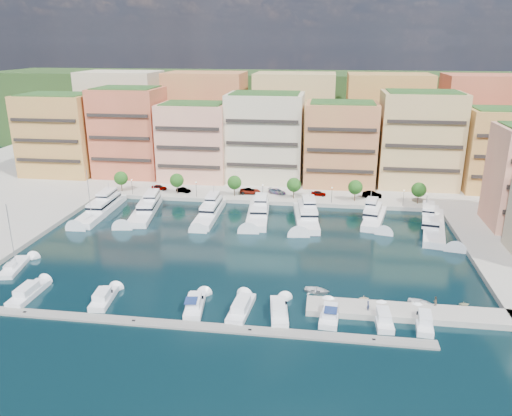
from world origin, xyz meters
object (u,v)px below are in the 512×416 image
at_px(cruiser_2, 104,299).
at_px(car_3, 277,191).
at_px(car_4, 319,193).
at_px(yacht_3, 258,212).
at_px(tender_1, 364,298).
at_px(person_1, 435,301).
at_px(tender_3, 464,304).
at_px(yacht_5, 374,216).
at_px(cruiser_0, 28,293).
at_px(tender_0, 317,290).
at_px(cruiser_4, 195,305).
at_px(lamppost_3, 332,192).
at_px(yacht_4, 306,216).
at_px(cruiser_6, 279,311).
at_px(cruiser_8, 383,319).
at_px(yacht_1, 146,209).
at_px(car_1, 183,190).
at_px(tree_1, 177,180).
at_px(car_0, 159,187).
at_px(lamppost_0, 132,184).
at_px(tree_5, 419,190).
at_px(cruiser_5, 241,309).
at_px(tree_4, 355,187).
at_px(cruiser_7, 330,315).
at_px(car_2, 250,191).
at_px(yacht_6, 433,223).
at_px(sailboat_0, 14,268).
at_px(car_5, 372,195).
at_px(sailboat_2, 91,221).
at_px(tree_2, 234,183).
at_px(lamppost_1, 196,187).
at_px(lamppost_4, 404,195).
at_px(lamppost_2, 263,189).
at_px(yacht_2, 210,211).
at_px(tender_2, 421,303).
at_px(tree_3, 294,185).
at_px(yacht_0, 102,207).

bearing_deg(cruiser_2, car_3, 69.94).
bearing_deg(car_4, yacht_3, 144.58).
relative_size(tender_1, person_1, 1.09).
bearing_deg(tender_3, car_4, 20.84).
bearing_deg(yacht_5, tender_3, -74.14).
relative_size(cruiser_0, tender_0, 2.14).
bearing_deg(cruiser_4, yacht_5, 55.43).
distance_m(lamppost_3, yacht_4, 13.13).
distance_m(cruiser_6, cruiser_8, 15.97).
relative_size(yacht_1, yacht_3, 1.11).
distance_m(yacht_3, car_1, 27.15).
height_order(tree_1, car_0, tree_1).
bearing_deg(car_0, lamppost_0, 132.94).
xyz_separation_m(tree_5, cruiser_5, (-36.25, -58.10, -4.20)).
relative_size(tree_4, cruiser_7, 0.75).
relative_size(car_2, car_3, 1.16).
distance_m(yacht_6, tender_0, 43.10).
distance_m(tree_5, sailboat_0, 94.92).
bearing_deg(car_5, cruiser_2, 150.43).
bearing_deg(person_1, car_0, -77.61).
distance_m(sailboat_2, person_1, 78.80).
distance_m(lamppost_0, cruiser_4, 64.51).
bearing_deg(cruiser_5, tree_2, 101.43).
bearing_deg(lamppost_0, car_0, 40.27).
bearing_deg(lamppost_1, lamppost_4, 0.00).
relative_size(lamppost_0, lamppost_1, 1.00).
bearing_deg(sailboat_2, lamppost_0, 83.50).
xyz_separation_m(tree_5, car_3, (-36.79, 3.59, -3.03)).
height_order(lamppost_2, tender_3, lamppost_2).
height_order(lamppost_2, car_2, lamppost_2).
bearing_deg(lamppost_0, yacht_2, -25.16).
height_order(tender_2, person_1, person_1).
xyz_separation_m(tender_1, car_5, (5.41, 55.40, 1.39)).
xyz_separation_m(lamppost_3, yacht_6, (23.05, -12.99, -2.62)).
distance_m(cruiser_4, car_1, 62.25).
relative_size(cruiser_2, car_4, 1.95).
bearing_deg(cruiser_7, cruiser_0, -180.00).
distance_m(tree_3, lamppost_0, 44.07).
bearing_deg(yacht_0, tender_3, -24.82).
bearing_deg(yacht_1, tender_3, -28.92).
relative_size(lamppost_4, yacht_4, 0.21).
bearing_deg(car_3, tree_4, -79.45).
bearing_deg(tender_0, cruiser_4, 121.62).
distance_m(cruiser_5, car_1, 64.92).
bearing_deg(tree_1, tree_2, 0.00).
bearing_deg(sailboat_0, cruiser_0, -47.15).
bearing_deg(tree_4, yacht_4, -131.38).
bearing_deg(tender_1, yacht_6, -34.26).
bearing_deg(car_0, tender_2, -128.48).
relative_size(tree_1, car_3, 1.16).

